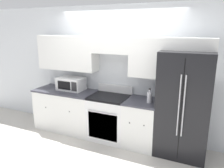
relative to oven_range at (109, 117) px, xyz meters
The scene contains 8 objects.
ground_plane 0.55m from the oven_range, 79.48° to the right, with size 12.00×12.00×0.00m, color beige.
wall_back 1.03m from the oven_range, 77.75° to the left, with size 8.00×0.39×2.60m.
lower_cabinets_left 1.03m from the oven_range, behind, with size 1.34×0.64×0.88m.
lower_cabinets_right 0.67m from the oven_range, ahead, with size 0.61×0.64×0.88m.
oven_range is the anchor object (origin of this frame).
refrigerator 1.45m from the oven_range, ahead, with size 0.85×0.73×1.81m.
microwave 1.09m from the oven_range, behind, with size 0.56×0.37×0.27m.
bottle 0.97m from the oven_range, ahead, with size 0.08×0.08×0.26m.
Camera 1 is at (1.65, -3.34, 2.17)m, focal length 35.00 mm.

